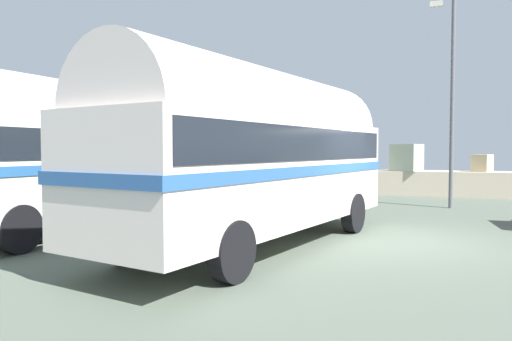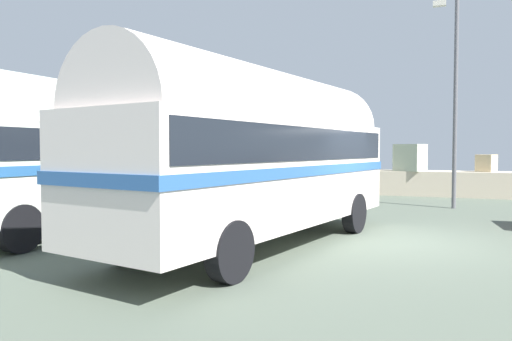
% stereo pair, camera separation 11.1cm
% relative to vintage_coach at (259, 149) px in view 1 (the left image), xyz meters
% --- Properties ---
extents(ground, '(32.00, 26.00, 0.02)m').
position_rel_vintage_coach_xyz_m(ground, '(2.75, 1.48, -2.04)').
color(ground, '#4F594C').
extents(breakwater, '(31.36, 1.97, 2.44)m').
position_rel_vintage_coach_xyz_m(breakwater, '(2.44, 13.27, -1.36)').
color(breakwater, '#BDAF97').
rests_on(breakwater, ground).
extents(vintage_coach, '(4.08, 8.89, 3.70)m').
position_rel_vintage_coach_xyz_m(vintage_coach, '(0.00, 0.00, 0.00)').
color(vintage_coach, black).
rests_on(vintage_coach, ground).
extents(second_coach, '(3.10, 8.75, 3.70)m').
position_rel_vintage_coach_xyz_m(second_coach, '(-5.03, 0.35, 0.00)').
color(second_coach, black).
rests_on(second_coach, ground).
extents(lamp_post, '(0.85, 0.88, 7.35)m').
position_rel_vintage_coach_xyz_m(lamp_post, '(3.93, 8.52, 2.04)').
color(lamp_post, '#5B5B60').
rests_on(lamp_post, ground).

